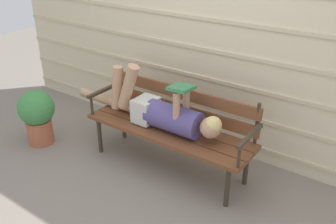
{
  "coord_description": "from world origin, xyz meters",
  "views": [
    {
      "loc": [
        1.76,
        -2.31,
        2.14
      ],
      "look_at": [
        0.0,
        0.18,
        0.61
      ],
      "focal_mm": 39.34,
      "sensor_mm": 36.0,
      "label": 1
    }
  ],
  "objects": [
    {
      "name": "ground_plane",
      "position": [
        0.0,
        0.0,
        0.0
      ],
      "size": [
        12.0,
        12.0,
        0.0
      ],
      "primitive_type": "plane",
      "color": "gray"
    },
    {
      "name": "house_siding",
      "position": [
        0.0,
        0.83,
        1.21
      ],
      "size": [
        5.41,
        0.08,
        2.41
      ],
      "color": "beige",
      "rests_on": "ground"
    },
    {
      "name": "park_bench",
      "position": [
        0.0,
        0.25,
        0.47
      ],
      "size": [
        1.68,
        0.5,
        0.82
      ],
      "color": "brown",
      "rests_on": "ground"
    },
    {
      "name": "reclining_person",
      "position": [
        -0.08,
        0.18,
        0.59
      ],
      "size": [
        1.77,
        0.27,
        0.59
      ],
      "color": "#514784"
    },
    {
      "name": "potted_plant",
      "position": [
        -1.42,
        -0.25,
        0.35
      ],
      "size": [
        0.39,
        0.39,
        0.62
      ],
      "color": "#AD5B3D",
      "rests_on": "ground"
    }
  ]
}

